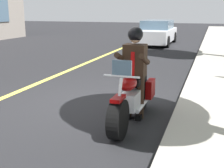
# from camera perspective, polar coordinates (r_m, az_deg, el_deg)

# --- Properties ---
(ground_plane) EXTENTS (80.00, 80.00, 0.00)m
(ground_plane) POSITION_cam_1_polar(r_m,az_deg,el_deg) (6.85, -4.79, -3.39)
(ground_plane) COLOR black
(lane_center_stripe) EXTENTS (60.00, 0.16, 0.01)m
(lane_center_stripe) POSITION_cam_1_polar(r_m,az_deg,el_deg) (7.84, -18.36, -1.80)
(lane_center_stripe) COLOR #E5DB4C
(lane_center_stripe) RESTS_ON ground_plane
(motorcycle_main) EXTENTS (2.21, 0.60, 1.26)m
(motorcycle_main) POSITION_cam_1_polar(r_m,az_deg,el_deg) (5.57, 3.76, -2.63)
(motorcycle_main) COLOR black
(motorcycle_main) RESTS_ON ground_plane
(rider_main) EXTENTS (0.62, 0.54, 1.74)m
(rider_main) POSITION_cam_1_polar(r_m,az_deg,el_deg) (5.62, 4.32, 3.62)
(rider_main) COLOR black
(rider_main) RESTS_ON ground_plane
(car_silver) EXTENTS (4.60, 1.92, 1.40)m
(car_silver) POSITION_cam_1_polar(r_m,az_deg,el_deg) (18.21, 8.49, 9.63)
(car_silver) COLOR silver
(car_silver) RESTS_ON ground_plane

